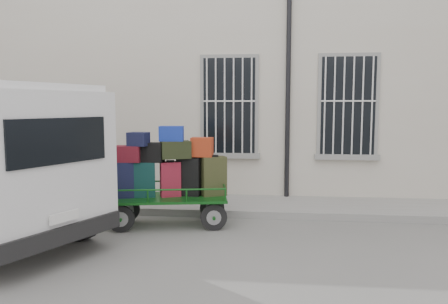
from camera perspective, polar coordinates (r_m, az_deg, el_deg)
ground at (r=7.56m, az=1.47°, el=-11.28°), size 80.00×80.00×0.00m
building at (r=12.73m, az=3.65°, el=9.41°), size 24.00×5.15×6.00m
sidewalk at (r=9.66m, az=2.59°, el=-6.98°), size 24.00×1.70×0.15m
luggage_cart at (r=8.23m, az=-7.43°, el=-3.11°), size 2.58×1.34×1.88m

